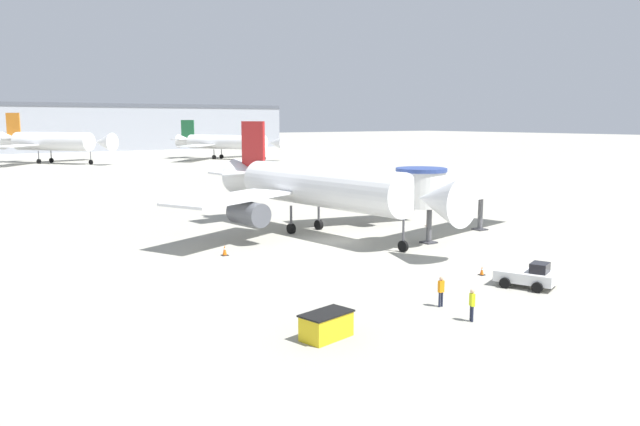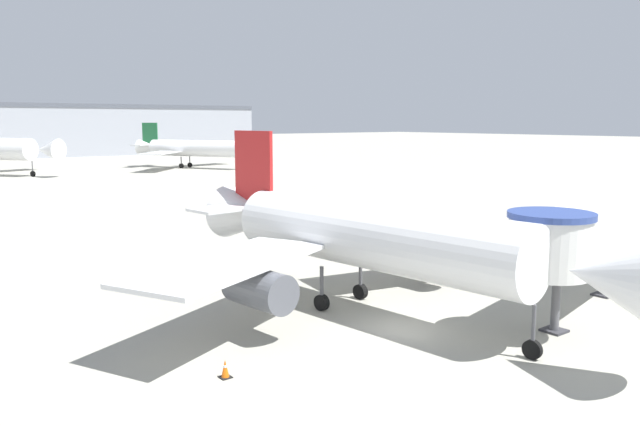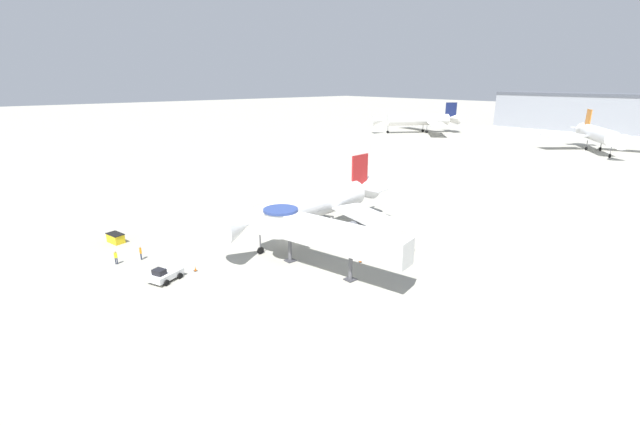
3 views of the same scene
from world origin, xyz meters
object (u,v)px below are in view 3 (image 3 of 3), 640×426
service_container_yellow (116,238)px  traffic_cone_starboard_wing (360,260)px  background_jet_navy_tail (420,120)px  traffic_cone_port_wing (254,218)px  main_airplane (316,205)px  pushback_tug_white (165,274)px  jet_bridge (321,232)px  ground_crew_wing_walker (116,257)px  traffic_cone_near_nose (195,269)px  ground_crew_marshaller (141,252)px  background_jet_orange_tail (599,134)px

service_container_yellow → traffic_cone_starboard_wing: size_ratio=4.52×
service_container_yellow → background_jet_navy_tail: size_ratio=0.08×
service_container_yellow → traffic_cone_port_wing: service_container_yellow is taller
main_airplane → background_jet_navy_tail: size_ratio=0.81×
traffic_cone_starboard_wing → background_jet_navy_tail: background_jet_navy_tail is taller
pushback_tug_white → traffic_cone_port_wing: pushback_tug_white is taller
jet_bridge → traffic_cone_port_wing: (-20.45, 4.26, -4.22)m
main_airplane → service_container_yellow: size_ratio=10.38×
ground_crew_wing_walker → traffic_cone_near_nose: bearing=-28.7°
traffic_cone_starboard_wing → ground_crew_wing_walker: size_ratio=0.36×
service_container_yellow → ground_crew_marshaller: 8.01m
main_airplane → pushback_tug_white: bearing=-95.0°
jet_bridge → main_airplane: bearing=129.6°
traffic_cone_starboard_wing → pushback_tug_white: bearing=-118.4°
service_container_yellow → ground_crew_wing_walker: 7.77m
jet_bridge → background_jet_navy_tail: (-74.24, 118.53, 0.63)m
jet_bridge → background_jet_navy_tail: bearing=109.7°
background_jet_navy_tail → traffic_cone_starboard_wing: bearing=-25.0°
traffic_cone_starboard_wing → ground_crew_marshaller: (-17.85, -19.35, 0.68)m
traffic_cone_port_wing → ground_crew_wing_walker: (3.40, -21.18, 0.59)m
traffic_cone_port_wing → traffic_cone_near_nose: bearing=-53.2°
service_container_yellow → background_jet_navy_tail: bearing=110.5°
main_airplane → jet_bridge: size_ratio=1.56×
traffic_cone_port_wing → main_airplane: bearing=17.3°
main_airplane → traffic_cone_starboard_wing: 11.98m
ground_crew_wing_walker → background_jet_navy_tail: 147.09m
jet_bridge → traffic_cone_near_nose: (-9.21, -10.78, -4.31)m
traffic_cone_starboard_wing → ground_crew_wing_walker: 28.69m
traffic_cone_starboard_wing → traffic_cone_near_nose: (-10.54, -15.88, 0.00)m
service_container_yellow → background_jet_orange_tail: background_jet_orange_tail is taller
pushback_tug_white → traffic_cone_port_wing: (-11.30, 18.54, -0.31)m
traffic_cone_near_nose → background_jet_orange_tail: 129.56m
service_container_yellow → main_airplane: bearing=56.5°
pushback_tug_white → traffic_cone_starboard_wing: pushback_tug_white is taller
main_airplane → traffic_cone_port_wing: (-10.73, -3.34, -3.83)m
jet_bridge → traffic_cone_starboard_wing: 6.81m
traffic_cone_port_wing → ground_crew_wing_walker: size_ratio=0.47×
pushback_tug_white → ground_crew_marshaller: (-7.37, 0.04, 0.28)m
main_airplane → background_jet_orange_tail: background_jet_orange_tail is taller
background_jet_navy_tail → background_jet_orange_tail: background_jet_navy_tail is taller
service_container_yellow → pushback_tug_white: bearing=1.8°
ground_crew_marshaller → background_jet_navy_tail: background_jet_navy_tail is taller
traffic_cone_near_nose → traffic_cone_starboard_wing: bearing=56.4°
main_airplane → traffic_cone_near_nose: main_airplane is taller
service_container_yellow → ground_crew_marshaller: (7.98, 0.53, 0.34)m
traffic_cone_port_wing → ground_crew_wing_walker: ground_crew_wing_walker is taller
traffic_cone_near_nose → ground_crew_marshaller: ground_crew_marshaller is taller
jet_bridge → pushback_tug_white: jet_bridge is taller
main_airplane → traffic_cone_starboard_wing: (11.04, -2.49, -3.92)m
traffic_cone_port_wing → background_jet_orange_tail: size_ratio=0.03×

